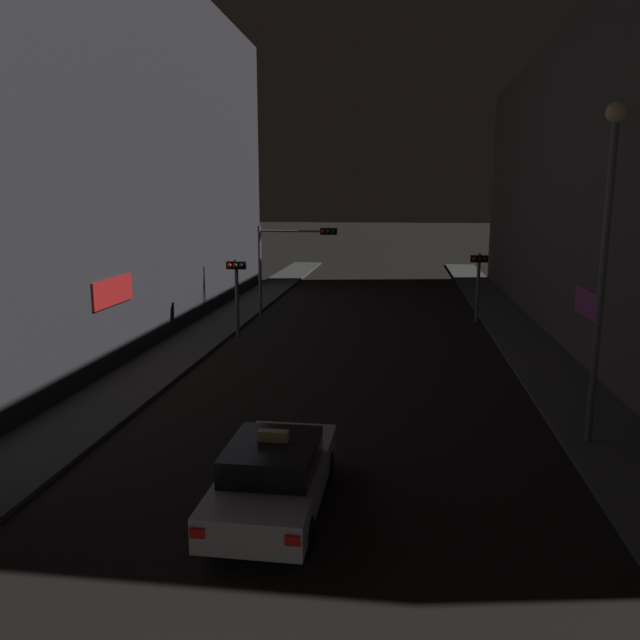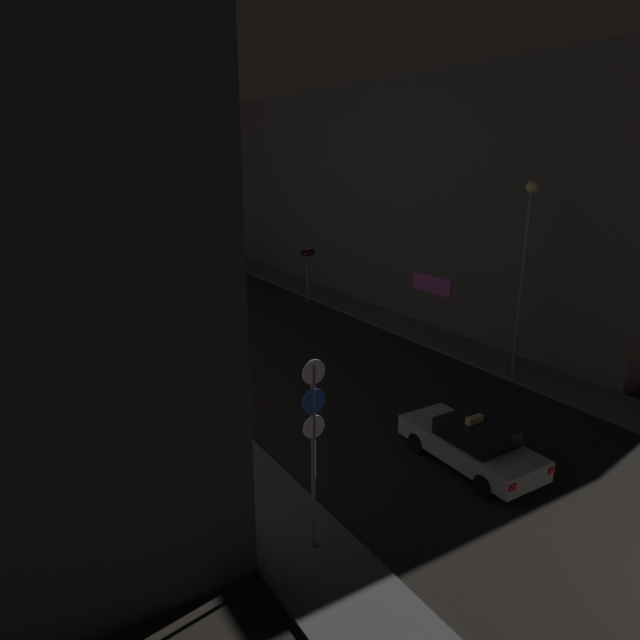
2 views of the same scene
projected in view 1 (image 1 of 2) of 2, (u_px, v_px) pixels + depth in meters
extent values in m
cube|color=#4C4C4C|center=(225.00, 320.00, 29.78)|extent=(2.44, 54.02, 0.12)
cube|color=#4C4C4C|center=(513.00, 327.00, 28.08)|extent=(2.44, 54.02, 0.12)
cube|color=#333338|center=(45.00, 154.00, 26.58)|extent=(11.44, 31.64, 15.31)
cube|color=red|center=(113.00, 291.00, 20.63)|extent=(0.08, 2.80, 0.90)
cube|color=#D859B2|center=(588.00, 304.00, 20.97)|extent=(0.08, 2.80, 0.90)
cube|color=#B7B7BC|center=(275.00, 479.00, 11.64)|extent=(1.86, 4.42, 0.60)
cube|color=black|center=(272.00, 456.00, 11.34)|extent=(1.61, 2.00, 0.50)
cube|color=red|center=(197.00, 533.00, 9.57)|extent=(0.24, 0.06, 0.16)
cube|color=red|center=(292.00, 541.00, 9.36)|extent=(0.24, 0.06, 0.16)
cylinder|color=black|center=(252.00, 461.00, 13.13)|extent=(0.23, 0.64, 0.64)
cylinder|color=black|center=(327.00, 466.00, 12.91)|extent=(0.23, 0.64, 0.64)
cylinder|color=black|center=(212.00, 528.00, 10.49)|extent=(0.23, 0.64, 0.64)
cylinder|color=black|center=(305.00, 535.00, 10.26)|extent=(0.23, 0.64, 0.64)
cube|color=#F4E08C|center=(273.00, 436.00, 11.37)|extent=(0.56, 0.19, 0.20)
cylinder|color=slate|center=(260.00, 272.00, 30.41)|extent=(0.16, 0.16, 4.50)
cylinder|color=slate|center=(294.00, 231.00, 29.81)|extent=(3.39, 0.10, 0.10)
cube|color=black|center=(329.00, 231.00, 29.59)|extent=(0.80, 0.28, 0.32)
sphere|color=red|center=(323.00, 232.00, 29.46)|extent=(0.20, 0.20, 0.20)
sphere|color=#3F2D0C|center=(328.00, 232.00, 29.42)|extent=(0.20, 0.20, 0.20)
sphere|color=#0C3319|center=(333.00, 232.00, 29.39)|extent=(0.20, 0.20, 0.20)
cylinder|color=slate|center=(237.00, 298.00, 26.23)|extent=(0.16, 0.16, 3.30)
cube|color=black|center=(236.00, 265.00, 25.96)|extent=(0.80, 0.28, 0.32)
sphere|color=red|center=(229.00, 266.00, 25.82)|extent=(0.20, 0.20, 0.20)
sphere|color=#3F2D0C|center=(235.00, 266.00, 25.79)|extent=(0.20, 0.20, 0.20)
sphere|color=#0C3319|center=(241.00, 266.00, 25.76)|extent=(0.20, 0.20, 0.20)
cylinder|color=slate|center=(478.00, 288.00, 29.34)|extent=(0.16, 0.16, 3.27)
cube|color=black|center=(479.00, 259.00, 29.07)|extent=(0.80, 0.28, 0.32)
sphere|color=red|center=(474.00, 259.00, 28.93)|extent=(0.20, 0.20, 0.20)
sphere|color=#3F2D0C|center=(480.00, 259.00, 28.90)|extent=(0.20, 0.20, 0.20)
sphere|color=#0C3319|center=(485.00, 259.00, 28.87)|extent=(0.20, 0.20, 0.20)
cylinder|color=slate|center=(601.00, 289.00, 14.11)|extent=(0.16, 0.16, 7.28)
sphere|color=#F4D88C|center=(617.00, 112.00, 13.37)|extent=(0.47, 0.47, 0.47)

